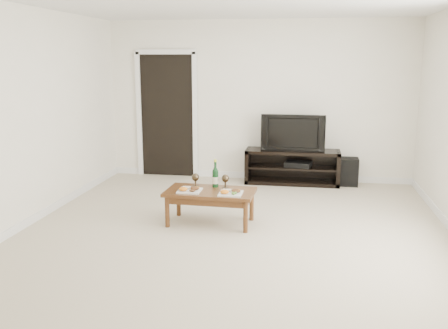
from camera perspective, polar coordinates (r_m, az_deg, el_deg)
floor at (r=5.83m, az=1.09°, el=-7.89°), size 5.50×5.50×0.00m
back_wall at (r=8.26m, az=3.99°, el=7.25°), size 5.00×0.04×2.60m
doorway at (r=8.54m, az=-6.51°, el=5.51°), size 0.90×0.02×2.05m
media_console at (r=8.10m, az=7.80°, el=-0.26°), size 1.50×0.45×0.55m
television at (r=8.00m, az=7.92°, el=3.69°), size 1.01×0.15×0.58m
av_receiver at (r=8.08m, az=8.47°, el=0.05°), size 0.45×0.37×0.08m
subwoofer at (r=8.18m, az=14.05°, el=-0.80°), size 0.30×0.30×0.44m
coffee_table at (r=6.11m, az=-1.58°, el=-4.88°), size 1.09×0.63×0.42m
plate_left at (r=6.00m, az=-3.95°, el=-2.77°), size 0.27×0.27×0.07m
plate_right at (r=5.87m, az=0.76°, el=-3.09°), size 0.27×0.27×0.07m
wine_bottle at (r=6.16m, az=-1.00°, el=-1.01°), size 0.07×0.07×0.35m
goblet_left at (r=6.21m, az=-3.28°, el=-1.77°), size 0.09×0.09×0.17m
goblet_right at (r=6.14m, az=0.15°, el=-1.92°), size 0.09×0.09×0.17m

